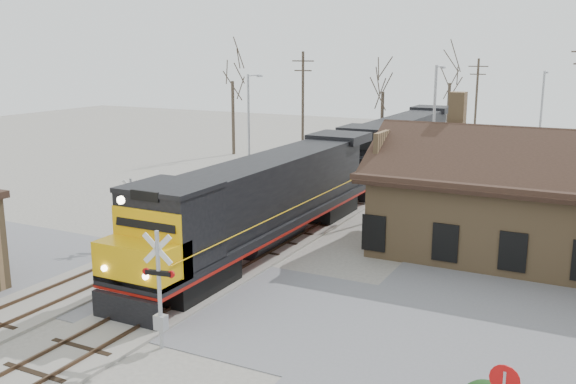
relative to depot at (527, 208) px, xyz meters
name	(u,v)px	position (x,y,z in m)	size (l,w,h in m)	color
ground	(186,293)	(-11.99, -12.00, -2.41)	(140.00, 140.00, 0.00)	#A09B91
road	(186,292)	(-11.99, -12.00, -2.39)	(60.00, 9.00, 0.03)	slate
track_main	(328,213)	(-11.99, 3.00, -2.34)	(3.40, 90.00, 0.24)	#A09B91
track_siding	(266,205)	(-16.49, 3.00, -2.34)	(3.40, 90.00, 0.24)	#A09B91
depot	(527,208)	(0.00, 0.00, 0.00)	(15.20, 9.31, 7.90)	olive
locomotive_lead	(262,202)	(-11.99, -5.42, 0.16)	(3.28, 21.98, 4.88)	black
locomotive_trailing	(398,145)	(-11.99, 16.84, 0.16)	(3.28, 21.98, 4.62)	black
crossbuck_near	(160,294)	(-9.64, -16.59, -0.45)	(1.19, 0.31, 4.20)	#A5A8AD
crossbuck_far	(132,213)	(-18.63, -7.52, -0.71)	(0.98, 0.39, 3.54)	#A5A8AD
streetlight_a	(250,124)	(-20.70, 8.19, 2.28)	(0.25, 2.04, 8.32)	#A5A8AD
streetlight_b	(434,128)	(-6.95, 8.37, 2.69)	(0.25, 2.04, 9.12)	#A5A8AD
streetlight_c	(541,115)	(-2.19, 25.01, 2.31)	(0.25, 2.04, 8.37)	#A5A8AD
utility_pole_a	(303,108)	(-20.58, 16.95, 2.79)	(2.00, 0.24, 9.94)	#382D23
utility_pole_b	(476,101)	(-9.69, 35.74, 2.42)	(2.00, 0.24, 9.21)	#382D23
tree_a	(232,69)	(-29.83, 20.44, 5.88)	(4.75, 4.75, 11.63)	#382D23
tree_b	(383,80)	(-15.75, 23.74, 4.95)	(4.22, 4.22, 10.33)	#382D23
tree_c	(450,72)	(-11.92, 33.16, 5.49)	(4.53, 4.53, 11.09)	#382D23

